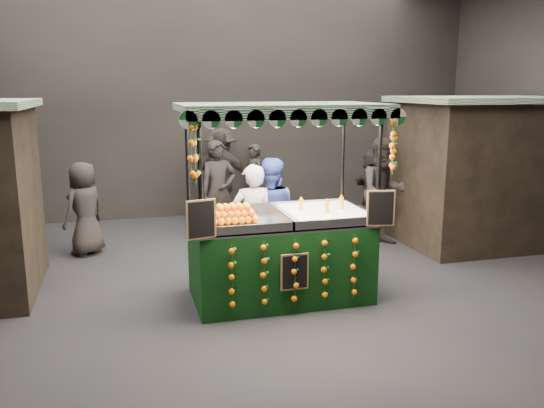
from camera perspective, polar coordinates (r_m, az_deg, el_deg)
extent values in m
plane|color=black|center=(7.70, -0.64, -9.12)|extent=(12.00, 12.00, 0.00)
cube|color=black|center=(12.09, -6.77, 10.60)|extent=(12.00, 0.10, 5.00)
cube|color=black|center=(10.60, 20.84, 2.93)|extent=(2.80, 2.00, 2.50)
cube|color=#115221|center=(10.49, 21.37, 9.96)|extent=(3.00, 2.20, 0.10)
cube|color=black|center=(7.40, 0.78, -5.75)|extent=(2.27, 1.24, 1.03)
cube|color=#ADAFB4|center=(7.26, 0.80, -1.70)|extent=(2.27, 1.24, 0.04)
cylinder|color=black|center=(6.43, -7.25, -1.89)|extent=(0.05, 0.05, 2.48)
cylinder|color=black|center=(7.07, 10.78, -0.74)|extent=(0.05, 0.05, 2.48)
cylinder|color=black|center=(7.57, -8.51, 0.18)|extent=(0.05, 0.05, 2.48)
cylinder|color=black|center=(8.12, 7.16, 1.02)|extent=(0.05, 0.05, 2.48)
cube|color=#115221|center=(7.06, 0.83, 9.95)|extent=(2.53, 1.50, 0.08)
cube|color=silver|center=(7.44, 5.39, -0.94)|extent=(1.01, 1.12, 0.08)
cube|color=black|center=(6.36, -7.27, -1.57)|extent=(0.35, 0.10, 0.45)
cube|color=black|center=(7.01, 11.09, -0.43)|extent=(0.35, 0.10, 0.45)
cube|color=black|center=(6.79, 2.34, -6.96)|extent=(0.35, 0.03, 0.45)
imported|color=gray|center=(8.03, -2.02, -1.89)|extent=(0.63, 0.43, 1.69)
imported|color=navy|center=(8.42, -0.24, -1.10)|extent=(1.00, 0.87, 1.74)
imported|color=black|center=(10.08, -5.50, 1.32)|extent=(0.73, 0.54, 1.83)
imported|color=#2B2523|center=(9.97, 11.35, 1.20)|extent=(0.96, 0.77, 1.90)
imported|color=#2D2524|center=(10.89, -5.23, 2.38)|extent=(1.22, 0.79, 1.93)
imported|color=black|center=(11.83, -5.21, 3.10)|extent=(1.19, 1.43, 1.92)
imported|color=#2B2522|center=(9.75, -18.66, -0.45)|extent=(0.90, 0.88, 1.56)
imported|color=black|center=(11.15, 10.38, 1.56)|extent=(0.79, 1.54, 1.59)
imported|color=#2E2825|center=(12.04, -1.89, 2.45)|extent=(0.54, 0.66, 1.56)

